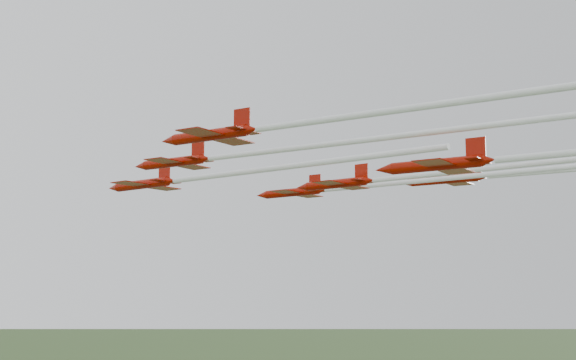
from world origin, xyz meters
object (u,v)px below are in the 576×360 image
jet_lead (201,177)px  jet_row2_left (311,146)px  jet_row3_left (366,114)px  jet_row3_right (518,174)px  jet_row2_right (374,185)px  jet_row3_mid (437,174)px  jet_row4_left (561,154)px

jet_lead → jet_row2_left: size_ratio=0.83×
jet_lead → jet_row3_left: size_ratio=0.90×
jet_row2_left → jet_row3_right: (34.27, 7.78, 1.12)m
jet_lead → jet_row2_right: (19.08, -8.79, -0.67)m
jet_row3_mid → jet_row3_right: size_ratio=1.14×
jet_lead → jet_row3_left: 39.25m
jet_row2_right → jet_lead: bearing=131.0°
jet_lead → jet_row3_left: (-3.64, -39.08, -0.56)m
jet_row2_left → jet_row2_right: (18.99, 16.35, -0.30)m
jet_lead → jet_row3_mid: size_ratio=0.96×
jet_row2_left → jet_row4_left: jet_row2_left is taller
jet_lead → jet_row3_left: jet_lead is taller
jet_row3_left → jet_row3_right: (37.99, 21.72, 1.31)m
jet_row4_left → jet_row3_mid: bearing=51.3°
jet_row3_right → jet_row4_left: bearing=-158.4°
jet_row2_right → jet_row3_left: (-22.71, -30.29, 0.11)m
jet_row2_right → jet_row4_left: 36.25m
jet_row2_right → jet_row4_left: size_ratio=1.15×
jet_row3_mid → jet_row2_right: bearing=53.3°
jet_lead → jet_row2_right: bearing=-47.3°
jet_row2_left → jet_row3_mid: (14.82, -0.15, -1.44)m
jet_row3_left → jet_row2_left: bearing=47.6°
jet_row2_right → jet_row3_mid: (-4.17, -16.50, -1.13)m
jet_row3_left → jet_row3_mid: bearing=9.2°
jet_lead → jet_row4_left: bearing=-98.0°
jet_row2_left → jet_row4_left: bearing=-86.5°
jet_row3_left → jet_row4_left: size_ratio=1.22×
jet_row3_mid → jet_row3_right: (19.45, 7.93, 2.56)m
jet_row3_left → jet_row4_left: (15.06, -5.06, -2.46)m
jet_row2_right → jet_row3_right: size_ratio=1.16×
jet_row3_mid → jet_row4_left: size_ratio=1.13×
jet_row2_left → jet_row3_left: (-3.72, -13.94, -0.19)m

